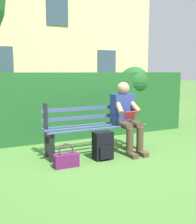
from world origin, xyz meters
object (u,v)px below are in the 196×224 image
person_seated (126,115)px  handbag (66,160)px  backpack (103,146)px  park_bench (94,127)px

person_seated → handbag: size_ratio=3.32×
person_seated → backpack: size_ratio=2.72×
park_bench → person_seated: (-0.53, 0.16, 0.21)m
park_bench → backpack: size_ratio=4.00×
park_bench → person_seated: 0.59m
person_seated → handbag: bearing=15.9°
person_seated → backpack: bearing=23.8°
person_seated → handbag: (1.21, 0.34, -0.53)m
backpack → handbag: bearing=8.4°
park_bench → person_seated: person_seated is taller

